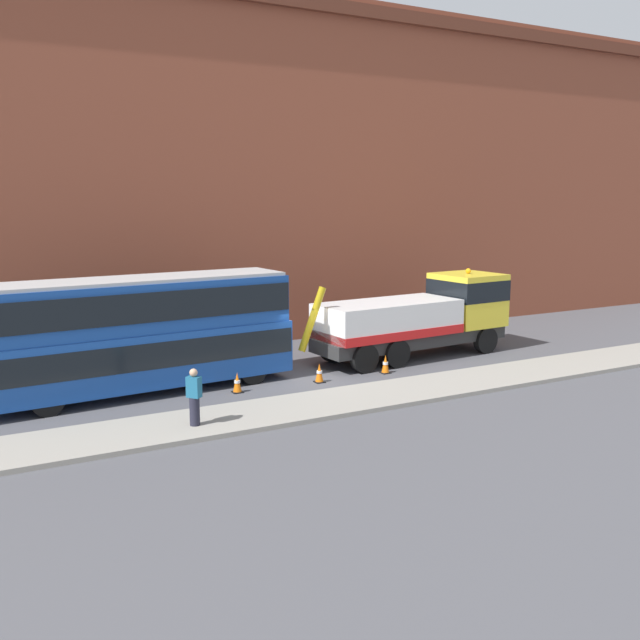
{
  "coord_description": "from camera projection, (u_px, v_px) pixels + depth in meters",
  "views": [
    {
      "loc": [
        -12.25,
        -23.75,
        6.74
      ],
      "look_at": [
        0.88,
        0.33,
        2.0
      ],
      "focal_mm": 39.62,
      "sensor_mm": 36.0,
      "label": 1
    }
  ],
  "objects": [
    {
      "name": "building_facade",
      "position": [
        235.0,
        169.0,
        31.92
      ],
      "size": [
        60.0,
        1.5,
        16.0
      ],
      "color": "brown",
      "rests_on": "ground_plane"
    },
    {
      "name": "pedestrian_onlooker",
      "position": [
        194.0,
        398.0,
        20.62
      ],
      "size": [
        0.45,
        0.47,
        1.71
      ],
      "rotation": [
        0.0,
        0.0,
        0.68
      ],
      "color": "#232333",
      "rests_on": "near_kerb"
    },
    {
      "name": "near_kerb",
      "position": [
        361.0,
        398.0,
        23.83
      ],
      "size": [
        60.0,
        2.8,
        0.15
      ],
      "primitive_type": "cube",
      "color": "gray",
      "rests_on": "ground_plane"
    },
    {
      "name": "traffic_cone_near_bus",
      "position": [
        237.0,
        383.0,
        24.74
      ],
      "size": [
        0.36,
        0.36,
        0.72
      ],
      "color": "orange",
      "rests_on": "ground_plane"
    },
    {
      "name": "ground_plane",
      "position": [
        304.0,
        374.0,
        27.47
      ],
      "size": [
        120.0,
        120.0,
        0.0
      ],
      "primitive_type": "plane",
      "color": "#4C4C51"
    },
    {
      "name": "traffic_cone_near_truck",
      "position": [
        385.0,
        365.0,
        27.49
      ],
      "size": [
        0.36,
        0.36,
        0.72
      ],
      "color": "orange",
      "rests_on": "ground_plane"
    },
    {
      "name": "traffic_cone_midway",
      "position": [
        319.0,
        373.0,
        26.12
      ],
      "size": [
        0.36,
        0.36,
        0.72
      ],
      "color": "orange",
      "rests_on": "ground_plane"
    },
    {
      "name": "double_decker_bus",
      "position": [
        137.0,
        330.0,
        24.39
      ],
      "size": [
        11.16,
        3.32,
        4.06
      ],
      "rotation": [
        0.0,
        0.0,
        0.07
      ],
      "color": "#19479E",
      "rests_on": "ground_plane"
    },
    {
      "name": "recovery_tow_truck",
      "position": [
        421.0,
        316.0,
        30.23
      ],
      "size": [
        10.22,
        3.27,
        3.67
      ],
      "rotation": [
        0.0,
        0.0,
        0.07
      ],
      "color": "#2D2D2D",
      "rests_on": "ground_plane"
    }
  ]
}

